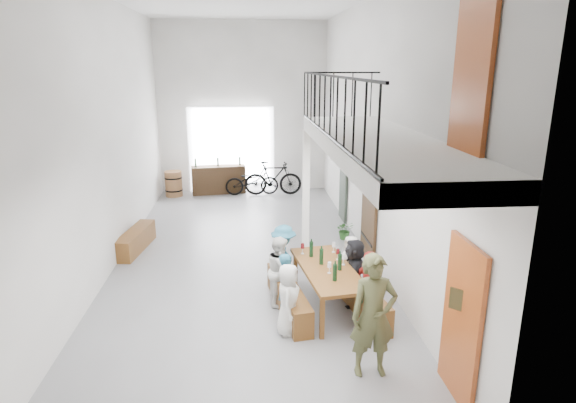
{
  "coord_description": "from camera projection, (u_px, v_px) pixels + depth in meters",
  "views": [
    {
      "loc": [
        0.09,
        -10.01,
        4.13
      ],
      "look_at": [
        0.92,
        -0.5,
        1.41
      ],
      "focal_mm": 30.0,
      "sensor_mm": 36.0,
      "label": 1
    }
  ],
  "objects": [
    {
      "name": "guest_left_c",
      "position": [
        281.0,
        270.0,
        8.5
      ],
      "size": [
        0.55,
        0.66,
        1.25
      ],
      "primitive_type": "imported",
      "rotation": [
        0.0,
        0.0,
        1.44
      ],
      "color": "silver",
      "rests_on": "ground"
    },
    {
      "name": "balcony",
      "position": [
        375.0,
        147.0,
        7.08
      ],
      "size": [
        1.52,
        5.62,
        4.0
      ],
      "color": "white",
      "rests_on": "ground"
    },
    {
      "name": "guest_right_b",
      "position": [
        354.0,
        272.0,
        8.47
      ],
      "size": [
        0.67,
        1.19,
        1.22
      ],
      "primitive_type": "imported",
      "rotation": [
        0.0,
        0.0,
        -1.86
      ],
      "color": "black",
      "rests_on": "ground"
    },
    {
      "name": "floor",
      "position": [
        245.0,
        257.0,
        10.72
      ],
      "size": [
        12.0,
        12.0,
        0.0
      ],
      "primitive_type": "plane",
      "color": "slate",
      "rests_on": "ground"
    },
    {
      "name": "guest_left_d",
      "position": [
        284.0,
        258.0,
        8.97
      ],
      "size": [
        0.73,
        0.95,
        1.29
      ],
      "primitive_type": "imported",
      "rotation": [
        0.0,
        0.0,
        1.23
      ],
      "color": "#25637C",
      "rests_on": "ground"
    },
    {
      "name": "serving_counter",
      "position": [
        219.0,
        180.0,
        15.93
      ],
      "size": [
        1.79,
        0.72,
        0.92
      ],
      "primitive_type": "cube",
      "rotation": [
        0.0,
        0.0,
        0.14
      ],
      "color": "#3A2410",
      "rests_on": "ground"
    },
    {
      "name": "bicycle_near",
      "position": [
        252.0,
        181.0,
        15.74
      ],
      "size": [
        1.76,
        0.7,
        0.91
      ],
      "primitive_type": "imported",
      "rotation": [
        0.0,
        0.0,
        1.62
      ],
      "color": "black",
      "rests_on": "ground"
    },
    {
      "name": "bench_wall",
      "position": [
        358.0,
        295.0,
        8.4
      ],
      "size": [
        0.68,
        2.15,
        0.49
      ],
      "primitive_type": "cube",
      "rotation": [
        0.0,
        0.0,
        0.19
      ],
      "color": "brown",
      "rests_on": "ground"
    },
    {
      "name": "host_standing",
      "position": [
        373.0,
        316.0,
        6.46
      ],
      "size": [
        0.64,
        0.43,
        1.75
      ],
      "primitive_type": "imported",
      "rotation": [
        0.0,
        0.0,
        0.01
      ],
      "color": "#494C2B",
      "rests_on": "ground"
    },
    {
      "name": "tableware",
      "position": [
        328.0,
        257.0,
        8.3
      ],
      "size": [
        0.72,
        1.27,
        0.35
      ],
      "color": "black",
      "rests_on": "tasting_table"
    },
    {
      "name": "gateway_portal",
      "position": [
        232.0,
        150.0,
        15.99
      ],
      "size": [
        2.8,
        0.08,
        2.8
      ],
      "primitive_type": "cube",
      "color": "white",
      "rests_on": "ground"
    },
    {
      "name": "bicycle_far",
      "position": [
        273.0,
        178.0,
        15.69
      ],
      "size": [
        1.87,
        0.57,
        1.12
      ],
      "primitive_type": "imported",
      "rotation": [
        0.0,
        0.0,
        1.54
      ],
      "color": "black",
      "rests_on": "ground"
    },
    {
      "name": "right_wall_decor",
      "position": [
        393.0,
        202.0,
        8.68
      ],
      "size": [
        0.07,
        8.28,
        5.07
      ],
      "color": "#A54618",
      "rests_on": "ground"
    },
    {
      "name": "guest_left_b",
      "position": [
        287.0,
        285.0,
        8.09
      ],
      "size": [
        0.34,
        0.45,
        1.12
      ],
      "primitive_type": "imported",
      "rotation": [
        0.0,
        0.0,
        1.38
      ],
      "color": "#25637C",
      "rests_on": "ground"
    },
    {
      "name": "potted_plant",
      "position": [
        345.0,
        230.0,
        11.76
      ],
      "size": [
        0.43,
        0.37,
        0.46
      ],
      "primitive_type": "imported",
      "rotation": [
        0.0,
        0.0,
        0.03
      ],
      "color": "#1E541C",
      "rests_on": "ground"
    },
    {
      "name": "guest_right_c",
      "position": [
        350.0,
        263.0,
        9.09
      ],
      "size": [
        0.47,
        0.59,
        1.05
      ],
      "primitive_type": "imported",
      "rotation": [
        0.0,
        0.0,
        -1.26
      ],
      "color": "silver",
      "rests_on": "ground"
    },
    {
      "name": "bench_inner",
      "position": [
        288.0,
        297.0,
        8.35
      ],
      "size": [
        0.64,
        2.08,
        0.47
      ],
      "primitive_type": "cube",
      "rotation": [
        0.0,
        0.0,
        0.15
      ],
      "color": "brown",
      "rests_on": "ground"
    },
    {
      "name": "room_walls",
      "position": [
        241.0,
        94.0,
        9.74
      ],
      "size": [
        12.0,
        12.0,
        12.0
      ],
      "color": "white",
      "rests_on": "ground"
    },
    {
      "name": "side_bench",
      "position": [
        136.0,
        240.0,
        11.06
      ],
      "size": [
        0.62,
        1.72,
        0.47
      ],
      "primitive_type": "cube",
      "rotation": [
        0.0,
        0.0,
        -0.16
      ],
      "color": "brown",
      "rests_on": "ground"
    },
    {
      "name": "oak_barrel",
      "position": [
        174.0,
        184.0,
        15.59
      ],
      "size": [
        0.56,
        0.56,
        0.82
      ],
      "color": "#96663A",
      "rests_on": "ground"
    },
    {
      "name": "guest_left_a",
      "position": [
        288.0,
        299.0,
        7.53
      ],
      "size": [
        0.49,
        0.64,
        1.17
      ],
      "primitive_type": "imported",
      "rotation": [
        0.0,
        0.0,
        1.35
      ],
      "color": "silver",
      "rests_on": "ground"
    },
    {
      "name": "tasting_table",
      "position": [
        327.0,
        272.0,
        8.23
      ],
      "size": [
        1.1,
        2.13,
        0.79
      ],
      "rotation": [
        0.0,
        0.0,
        0.14
      ],
      "color": "brown",
      "rests_on": "ground"
    },
    {
      "name": "guest_right_a",
      "position": [
        368.0,
        287.0,
        7.86
      ],
      "size": [
        0.52,
        0.79,
        1.25
      ],
      "primitive_type": "imported",
      "rotation": [
        0.0,
        0.0,
        -1.25
      ],
      "color": "maroon",
      "rests_on": "ground"
    },
    {
      "name": "counter_bottles",
      "position": [
        218.0,
        162.0,
        15.77
      ],
      "size": [
        1.49,
        0.28,
        0.28
      ],
      "color": "black",
      "rests_on": "serving_counter"
    }
  ]
}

